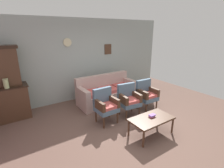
% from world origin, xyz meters
% --- Properties ---
extents(ground_plane, '(7.68, 7.68, 0.00)m').
position_xyz_m(ground_plane, '(0.00, 0.00, 0.00)').
color(ground_plane, brown).
extents(wall_back_with_decor, '(6.40, 0.09, 2.70)m').
position_xyz_m(wall_back_with_decor, '(0.00, 2.63, 1.35)').
color(wall_back_with_decor, '#939E99').
rests_on(wall_back_with_decor, ground).
extents(side_cabinet, '(1.16, 0.55, 0.93)m').
position_xyz_m(side_cabinet, '(-2.51, 2.25, 0.47)').
color(side_cabinet, '#472D1E').
rests_on(side_cabinet, ground).
extents(vase_on_cabinet, '(0.12, 0.12, 0.24)m').
position_xyz_m(vase_on_cabinet, '(-2.42, 2.07, 1.05)').
color(vase_on_cabinet, '#ADB880').
rests_on(vase_on_cabinet, side_cabinet).
extents(floral_couch, '(1.98, 0.83, 0.90)m').
position_xyz_m(floral_couch, '(0.34, 1.76, 0.33)').
color(floral_couch, tan).
rests_on(floral_couch, ground).
extents(armchair_near_couch_end, '(0.54, 0.51, 0.90)m').
position_xyz_m(armchair_near_couch_end, '(-0.38, 0.69, 0.50)').
color(armchair_near_couch_end, slate).
rests_on(armchair_near_couch_end, ground).
extents(armchair_near_cabinet, '(0.57, 0.55, 0.90)m').
position_xyz_m(armchair_near_cabinet, '(0.35, 0.65, 0.50)').
color(armchair_near_cabinet, slate).
rests_on(armchair_near_cabinet, ground).
extents(armchair_by_doorway, '(0.53, 0.50, 0.90)m').
position_xyz_m(armchair_by_doorway, '(1.04, 0.66, 0.50)').
color(armchair_by_doorway, slate).
rests_on(armchair_by_doorway, ground).
extents(coffee_table, '(1.00, 0.56, 0.42)m').
position_xyz_m(coffee_table, '(0.19, -0.37, 0.38)').
color(coffee_table, '#472D1E').
rests_on(coffee_table, ground).
extents(book_stack_on_table, '(0.16, 0.10, 0.05)m').
position_xyz_m(book_stack_on_table, '(0.24, -0.34, 0.45)').
color(book_stack_on_table, '#D44A92').
rests_on(book_stack_on_table, coffee_table).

